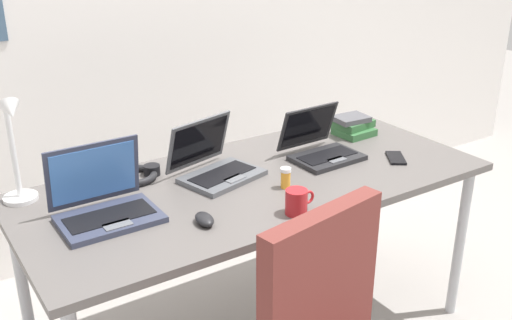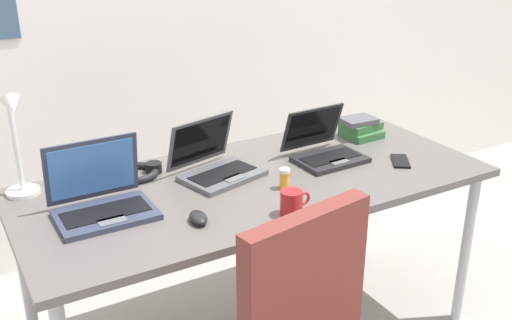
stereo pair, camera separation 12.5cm
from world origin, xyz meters
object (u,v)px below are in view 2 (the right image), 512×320
(headphones, at_px, (136,172))
(book_stack, at_px, (361,128))
(laptop_far_corner, at_px, (102,200))
(laptop_front_left, at_px, (324,149))
(computer_mouse, at_px, (198,218))
(cell_phone, at_px, (400,161))
(coffee_mug, at_px, (292,203))
(pill_bottle, at_px, (284,178))
(desk_lamp, at_px, (17,146))
(laptop_back_left, at_px, (216,165))

(headphones, height_order, book_stack, book_stack)
(laptop_far_corner, relative_size, laptop_front_left, 1.13)
(computer_mouse, bearing_deg, cell_phone, 10.38)
(laptop_far_corner, relative_size, coffee_mug, 2.88)
(headphones, relative_size, coffee_mug, 1.89)
(headphones, relative_size, pill_bottle, 2.71)
(cell_phone, height_order, headphones, headphones)
(desk_lamp, bearing_deg, computer_mouse, -46.20)
(laptop_far_corner, height_order, coffee_mug, laptop_far_corner)
(computer_mouse, xyz_separation_m, cell_phone, (0.94, 0.06, -0.01))
(laptop_far_corner, relative_size, headphones, 1.52)
(pill_bottle, distance_m, coffee_mug, 0.21)
(desk_lamp, bearing_deg, pill_bottle, -25.15)
(laptop_back_left, height_order, coffee_mug, laptop_back_left)
(desk_lamp, distance_m, computer_mouse, 0.69)
(laptop_back_left, xyz_separation_m, pill_bottle, (0.17, -0.24, -0.00))
(laptop_back_left, relative_size, cell_phone, 2.61)
(headphones, bearing_deg, pill_bottle, -40.80)
(laptop_back_left, xyz_separation_m, book_stack, (0.77, 0.06, -0.00))
(headphones, bearing_deg, laptop_front_left, -16.15)
(desk_lamp, xyz_separation_m, cell_phone, (1.40, -0.42, -0.19))
(laptop_front_left, distance_m, cell_phone, 0.32)
(pill_bottle, bearing_deg, laptop_front_left, 29.04)
(laptop_front_left, relative_size, book_stack, 1.53)
(computer_mouse, xyz_separation_m, coffee_mug, (0.30, -0.11, 0.03))
(laptop_back_left, xyz_separation_m, computer_mouse, (-0.22, -0.32, -0.03))
(laptop_back_left, xyz_separation_m, headphones, (-0.28, 0.15, -0.03))
(computer_mouse, relative_size, cell_phone, 0.71)
(laptop_front_left, bearing_deg, headphones, 163.85)
(laptop_far_corner, height_order, laptop_front_left, laptop_far_corner)
(laptop_far_corner, xyz_separation_m, book_stack, (1.24, 0.16, -0.01))
(computer_mouse, distance_m, coffee_mug, 0.32)
(laptop_front_left, xyz_separation_m, coffee_mug, (-0.39, -0.36, 0.00))
(headphones, distance_m, book_stack, 1.05)
(laptop_far_corner, bearing_deg, book_stack, 7.31)
(laptop_far_corner, distance_m, pill_bottle, 0.66)
(laptop_front_left, xyz_separation_m, computer_mouse, (-0.69, -0.25, -0.03))
(laptop_front_left, bearing_deg, desk_lamp, 168.56)
(desk_lamp, xyz_separation_m, coffee_mug, (0.76, -0.59, -0.15))
(headphones, bearing_deg, desk_lamp, 177.49)
(cell_phone, relative_size, pill_bottle, 1.72)
(desk_lamp, height_order, laptop_far_corner, desk_lamp)
(cell_phone, distance_m, book_stack, 0.33)
(cell_phone, bearing_deg, pill_bottle, -148.23)
(laptop_back_left, relative_size, computer_mouse, 3.70)
(laptop_front_left, distance_m, pill_bottle, 0.34)
(laptop_back_left, bearing_deg, book_stack, 4.82)
(desk_lamp, xyz_separation_m, laptop_front_left, (1.15, -0.23, -0.16))
(laptop_back_left, height_order, headphones, laptop_back_left)
(laptop_far_corner, height_order, cell_phone, laptop_far_corner)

